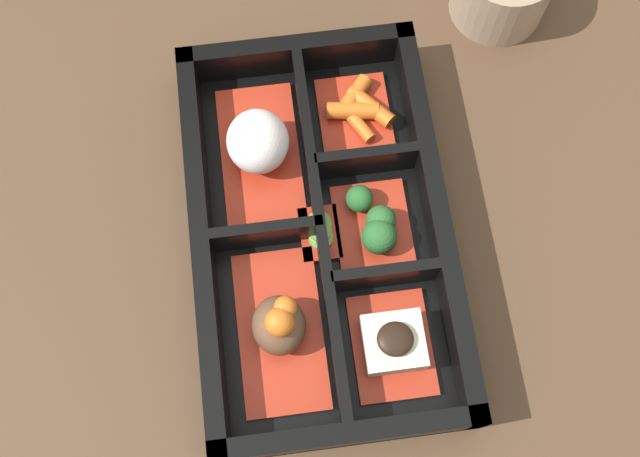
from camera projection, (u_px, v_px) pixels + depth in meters
The scene contains 9 objects.
ground_plane at pixel (320, 239), 0.59m from camera, with size 3.00×3.00×0.00m, color #4C3523.
bento_base at pixel (320, 237), 0.59m from camera, with size 0.32×0.19×0.01m.
bento_rim at pixel (322, 229), 0.57m from camera, with size 0.32×0.19×0.04m.
bowl_stew at pixel (280, 326), 0.54m from camera, with size 0.12×0.06×0.06m.
bowl_rice at pixel (258, 145), 0.58m from camera, with size 0.12×0.06×0.05m.
bowl_tofu at pixel (393, 344), 0.54m from camera, with size 0.08×0.06×0.03m.
bowl_greens at pixel (374, 223), 0.57m from camera, with size 0.07×0.06×0.03m.
bowl_carrots at pixel (357, 112), 0.61m from camera, with size 0.07×0.06×0.02m.
bowl_pickles at pixel (321, 231), 0.58m from camera, with size 0.04×0.03×0.01m.
Camera 1 is at (-0.18, 0.02, 0.56)m, focal length 42.00 mm.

